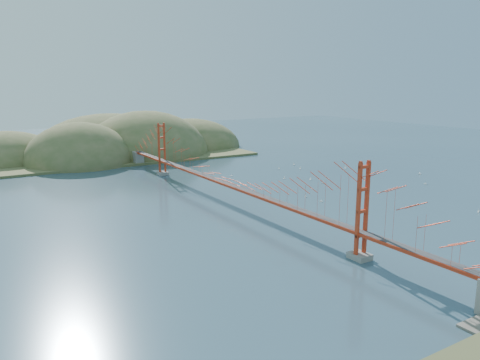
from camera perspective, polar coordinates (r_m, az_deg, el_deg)
ground at (r=80.01m, az=-1.19°, el=-2.91°), size 320.00×320.00×0.00m
bridge at (r=78.68m, az=-1.28°, el=2.06°), size 2.20×94.40×12.00m
far_headlands at (r=142.93m, az=-14.46°, el=3.25°), size 84.00×58.00×25.00m
sailboat_11 at (r=112.94m, az=21.07°, el=0.72°), size 0.71×0.71×0.75m
sailboat_9 at (r=115.83m, az=12.75°, el=1.48°), size 0.61×0.63×0.71m
sailboat_16 at (r=97.45m, az=10.08°, el=-0.33°), size 0.67×0.67×0.71m
sailboat_8 at (r=112.32m, az=4.75°, el=1.41°), size 0.57×0.57×0.61m
sailboat_0 at (r=85.52m, az=8.01°, el=-1.97°), size 0.48×0.50×0.57m
sailboat_13 at (r=83.84m, az=27.06°, el=-3.44°), size 0.61×0.61×0.66m
sailboat_17 at (r=118.35m, az=6.59°, el=1.91°), size 0.66×0.64×0.74m
sailboat_1 at (r=82.51m, az=9.86°, el=-2.53°), size 0.62×0.62×0.65m
sailboat_4 at (r=113.00m, az=7.36°, el=1.42°), size 0.69×0.69×0.73m
sailboat_14 at (r=100.81m, az=8.59°, el=0.13°), size 0.66×0.66×0.74m
sailboat_12 at (r=103.49m, az=-1.06°, el=0.55°), size 0.54×0.49×0.61m
sailboat_7 at (r=101.12m, az=5.40°, el=0.24°), size 0.60×0.54×0.68m
sailboat_5 at (r=102.45m, az=21.67°, el=-0.40°), size 0.46×0.56×0.65m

